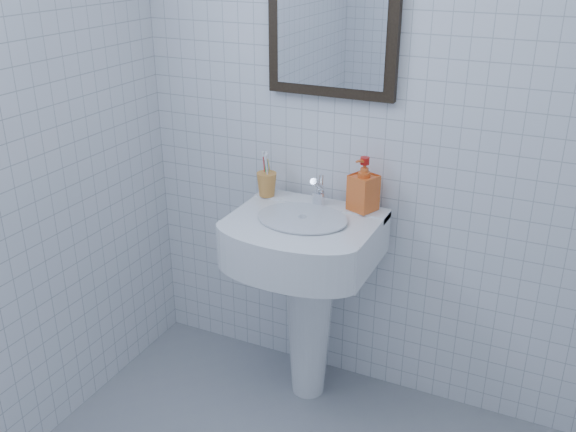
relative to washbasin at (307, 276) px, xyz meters
The scene contains 6 objects.
wall_back 0.77m from the washbasin, 36.81° to the left, with size 2.20×0.02×2.50m, color white.
washbasin is the anchor object (origin of this frame).
faucet 0.33m from the washbasin, 90.00° to the left, with size 0.05×0.11×0.13m.
toothbrush_cup 0.40m from the washbasin, 156.45° to the left, with size 0.08×0.08×0.10m, color orange, non-canonical shape.
soap_dispenser 0.43m from the washbasin, 35.78° to the left, with size 0.09×0.10×0.21m, color red.
wall_mirror 1.00m from the washbasin, 90.00° to the left, with size 0.50×0.04×0.62m.
Camera 1 is at (0.59, -1.05, 1.79)m, focal length 40.00 mm.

